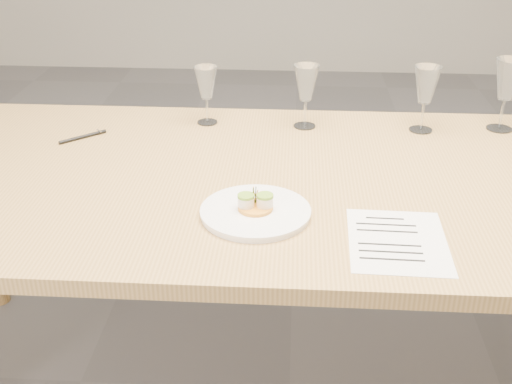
# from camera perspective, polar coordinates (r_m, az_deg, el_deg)

# --- Properties ---
(dining_table) EXTENTS (2.40, 1.00, 0.75)m
(dining_table) POSITION_cam_1_polar(r_m,az_deg,el_deg) (1.70, 3.56, -0.59)
(dining_table) COLOR tan
(dining_table) RESTS_ON ground
(dinner_plate) EXTENTS (0.26, 0.26, 0.07)m
(dinner_plate) POSITION_cam_1_polar(r_m,az_deg,el_deg) (1.47, -0.04, -1.69)
(dinner_plate) COLOR white
(dinner_plate) RESTS_ON dining_table
(recipe_sheet) EXTENTS (0.22, 0.27, 0.00)m
(recipe_sheet) POSITION_cam_1_polar(r_m,az_deg,el_deg) (1.41, 12.45, -4.26)
(recipe_sheet) COLOR white
(recipe_sheet) RESTS_ON dining_table
(ballpoint_pen) EXTENTS (0.12, 0.11, 0.01)m
(ballpoint_pen) POSITION_cam_1_polar(r_m,az_deg,el_deg) (1.96, -15.13, 4.76)
(ballpoint_pen) COLOR black
(ballpoint_pen) RESTS_ON dining_table
(wine_glass_0) EXTENTS (0.07, 0.07, 0.18)m
(wine_glass_0) POSITION_cam_1_polar(r_m,az_deg,el_deg) (1.98, -4.46, 9.54)
(wine_glass_0) COLOR white
(wine_glass_0) RESTS_ON dining_table
(wine_glass_1) EXTENTS (0.08, 0.08, 0.19)m
(wine_glass_1) POSITION_cam_1_polar(r_m,az_deg,el_deg) (1.95, 4.47, 9.53)
(wine_glass_1) COLOR white
(wine_glass_1) RESTS_ON dining_table
(wine_glass_2) EXTENTS (0.08, 0.08, 0.20)m
(wine_glass_2) POSITION_cam_1_polar(r_m,az_deg,el_deg) (1.98, 14.88, 9.07)
(wine_glass_2) COLOR white
(wine_glass_2) RESTS_ON dining_table
(wine_glass_3) EXTENTS (0.09, 0.09, 0.22)m
(wine_glass_3) POSITION_cam_1_polar(r_m,az_deg,el_deg) (2.06, 21.48, 9.18)
(wine_glass_3) COLOR white
(wine_glass_3) RESTS_ON dining_table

